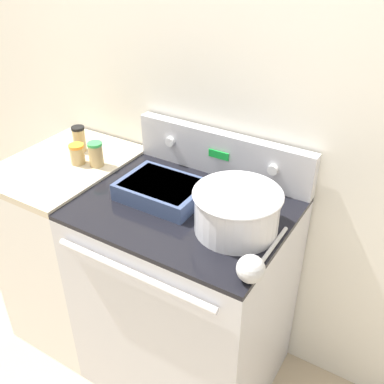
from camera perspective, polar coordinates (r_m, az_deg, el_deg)
The scene contains 10 objects.
kitchen_wall at distance 1.79m, azimuth 5.09°, elevation 12.41°, with size 8.00×0.05×2.50m.
stove_range at distance 1.96m, azimuth -0.76°, elevation -13.02°, with size 0.78×0.65×0.92m.
control_panel at distance 1.83m, azimuth 3.87°, elevation 4.86°, with size 0.78×0.07×0.19m.
side_counter at distance 2.27m, azimuth -14.30°, elevation -6.69°, with size 0.47×0.62×0.93m.
mixing_bowl at distance 1.51m, azimuth 5.74°, elevation -2.17°, with size 0.30×0.30×0.15m.
casserole_dish at distance 1.70m, azimuth -3.79°, elevation 0.36°, with size 0.31×0.23×0.07m.
ladle at distance 1.35m, azimuth 7.67°, elevation -9.47°, with size 0.09×0.33×0.09m.
spice_jar_green_cap at distance 1.93m, azimuth -12.11°, elevation 4.74°, with size 0.06×0.06×0.11m.
spice_jar_orange_cap at distance 1.97m, azimuth -14.37°, elevation 4.71°, with size 0.06×0.06×0.09m.
spice_jar_black_cap at distance 2.07m, azimuth -14.14°, elevation 6.57°, with size 0.06×0.06×0.12m.
Camera 1 is at (0.74, -0.86, 1.85)m, focal length 42.00 mm.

